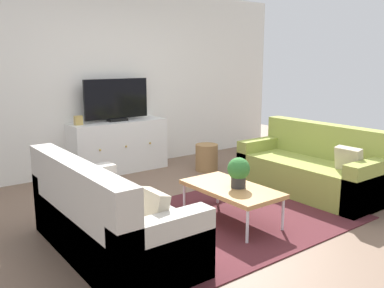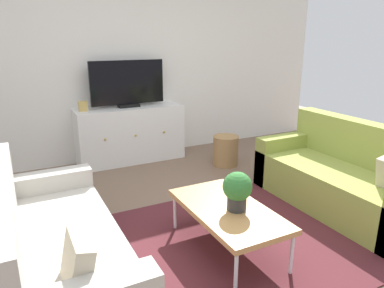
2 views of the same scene
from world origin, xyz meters
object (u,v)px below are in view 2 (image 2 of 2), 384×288
at_px(couch_left_side, 44,257).
at_px(potted_plant, 237,189).
at_px(couch_right_side, 348,180).
at_px(mantel_clock, 83,106).
at_px(coffee_table, 228,211).
at_px(tv_console, 131,134).
at_px(wicker_basket, 226,151).
at_px(flat_screen_tv, 127,84).

relative_size(couch_left_side, potted_plant, 5.75).
xyz_separation_m(couch_right_side, mantel_clock, (-2.12, 2.37, 0.54)).
height_order(couch_right_side, coffee_table, couch_right_side).
relative_size(tv_console, wicker_basket, 3.61).
height_order(potted_plant, wicker_basket, potted_plant).
xyz_separation_m(tv_console, flat_screen_tv, (0.00, 0.02, 0.69)).
bearing_deg(flat_screen_tv, mantel_clock, -178.11).
height_order(couch_right_side, flat_screen_tv, flat_screen_tv).
height_order(potted_plant, flat_screen_tv, flat_screen_tv).
xyz_separation_m(couch_right_side, wicker_basket, (-0.43, 1.62, -0.08)).
height_order(couch_right_side, potted_plant, couch_right_side).
distance_m(couch_right_side, wicker_basket, 1.68).
distance_m(potted_plant, flat_screen_tv, 2.61).
relative_size(couch_left_side, wicker_basket, 4.45).
xyz_separation_m(couch_left_side, couch_right_side, (2.87, 0.00, 0.00)).
bearing_deg(flat_screen_tv, coffee_table, -89.90).
height_order(mantel_clock, wicker_basket, mantel_clock).
bearing_deg(mantel_clock, flat_screen_tv, 1.89).
bearing_deg(couch_left_side, mantel_clock, 72.40).
bearing_deg(tv_console, potted_plant, -88.94).
xyz_separation_m(tv_console, wicker_basket, (1.08, -0.75, -0.18)).
relative_size(couch_right_side, wicker_basket, 4.45).
bearing_deg(potted_plant, tv_console, 91.06).
distance_m(tv_console, wicker_basket, 1.33).
bearing_deg(potted_plant, coffee_table, 125.14).
height_order(coffee_table, flat_screen_tv, flat_screen_tv).
bearing_deg(couch_left_side, couch_right_side, 0.00).
xyz_separation_m(flat_screen_tv, wicker_basket, (1.08, -0.77, -0.87)).
bearing_deg(couch_left_side, wicker_basket, 33.60).
height_order(couch_left_side, mantel_clock, mantel_clock).
bearing_deg(couch_right_side, couch_left_side, 180.00).
bearing_deg(mantel_clock, potted_plant, -75.59).
distance_m(flat_screen_tv, wicker_basket, 1.59).
bearing_deg(tv_console, mantel_clock, 180.00).
bearing_deg(wicker_basket, coffee_table, -121.98).
height_order(couch_right_side, mantel_clock, mantel_clock).
xyz_separation_m(potted_plant, tv_console, (-0.05, 2.54, -0.17)).
height_order(coffee_table, potted_plant, potted_plant).
bearing_deg(mantel_clock, tv_console, -0.00).
bearing_deg(wicker_basket, couch_right_side, -75.25).
distance_m(tv_console, mantel_clock, 0.75).
relative_size(couch_right_side, coffee_table, 1.69).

